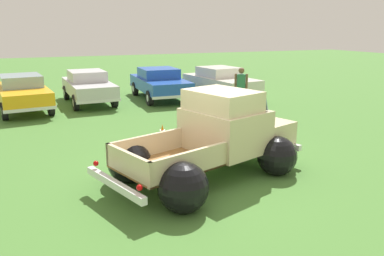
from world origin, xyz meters
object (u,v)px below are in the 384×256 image
at_px(lane_cone_0, 162,135).
at_px(vintage_pickup_truck, 216,142).
at_px(show_car_2, 159,82).
at_px(show_car_0, 22,92).
at_px(show_car_3, 220,81).
at_px(spectator_0, 241,87).
at_px(show_car_1, 88,86).

bearing_deg(lane_cone_0, vintage_pickup_truck, -79.87).
bearing_deg(show_car_2, show_car_0, -84.45).
bearing_deg(show_car_0, show_car_3, 82.05).
distance_m(show_car_3, spectator_0, 3.42).
xyz_separation_m(show_car_1, lane_cone_0, (1.00, -7.34, -0.47)).
relative_size(show_car_0, lane_cone_0, 7.31).
relative_size(vintage_pickup_truck, show_car_0, 1.08).
relative_size(show_car_1, spectator_0, 2.49).
distance_m(vintage_pickup_truck, show_car_0, 10.12).
relative_size(show_car_2, show_car_3, 0.97).
xyz_separation_m(show_car_0, show_car_2, (5.91, 0.42, 0.00)).
distance_m(show_car_2, show_car_3, 2.94).
relative_size(vintage_pickup_truck, spectator_0, 2.84).
xyz_separation_m(vintage_pickup_truck, show_car_1, (-1.45, 9.87, 0.02)).
distance_m(show_car_0, lane_cone_0, 7.67).
distance_m(vintage_pickup_truck, show_car_1, 9.97).
height_order(spectator_0, lane_cone_0, spectator_0).
bearing_deg(show_car_2, spectator_0, 29.27).
bearing_deg(show_car_3, show_car_1, -105.78).
bearing_deg(show_car_0, show_car_1, 96.59).
distance_m(vintage_pickup_truck, spectator_0, 6.90).
relative_size(show_car_2, spectator_0, 2.50).
bearing_deg(spectator_0, lane_cone_0, 161.65).
relative_size(show_car_0, show_car_1, 1.05).
bearing_deg(lane_cone_0, show_car_3, 51.78).
xyz_separation_m(show_car_3, lane_cone_0, (-5.11, -6.49, -0.47)).
relative_size(show_car_0, spectator_0, 2.63).
bearing_deg(show_car_3, show_car_0, -99.38).
height_order(vintage_pickup_truck, show_car_3, vintage_pickup_truck).
distance_m(show_car_2, lane_cone_0, 7.51).
xyz_separation_m(show_car_3, spectator_0, (-0.77, -3.32, 0.22)).
distance_m(show_car_0, show_car_2, 5.93).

